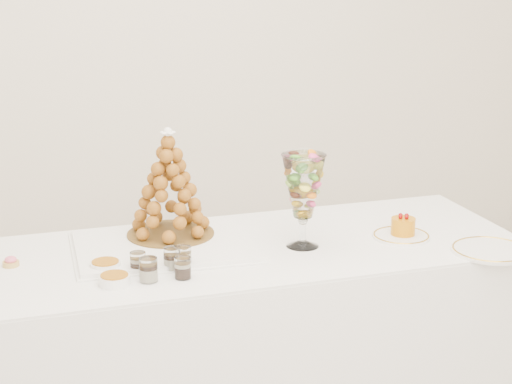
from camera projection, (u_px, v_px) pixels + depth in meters
name	position (u px, v px, depth m)	size (l,w,h in m)	color
buffet_table	(258.00, 338.00, 3.10)	(1.88, 0.75, 0.71)	white
lace_tray	(164.00, 246.00, 2.97)	(0.60, 0.45, 0.02)	white
macaron_vase	(303.00, 187.00, 2.94)	(0.15, 0.15, 0.33)	white
cake_plate	(401.00, 236.00, 3.09)	(0.21, 0.21, 0.01)	white
spare_plate	(490.00, 250.00, 2.94)	(0.27, 0.27, 0.01)	white
pink_tart	(11.00, 262.00, 2.81)	(0.05, 0.05, 0.03)	tan
verrine_a	(138.00, 263.00, 2.75)	(0.05, 0.05, 0.07)	white
verrine_b	(172.00, 259.00, 2.77)	(0.06, 0.06, 0.08)	white
verrine_c	(183.00, 257.00, 2.78)	(0.06, 0.06, 0.07)	white
verrine_d	(148.00, 270.00, 2.67)	(0.06, 0.06, 0.08)	white
verrine_e	(183.00, 268.00, 2.70)	(0.05, 0.05, 0.07)	white
ramekin_back	(105.00, 267.00, 2.76)	(0.10, 0.10, 0.03)	white
ramekin_front	(115.00, 280.00, 2.65)	(0.10, 0.10, 0.03)	white
croquembouche	(169.00, 183.00, 3.01)	(0.33, 0.33, 0.39)	brown
mousse_cake	(403.00, 226.00, 3.08)	(0.09, 0.09, 0.08)	#CB7809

